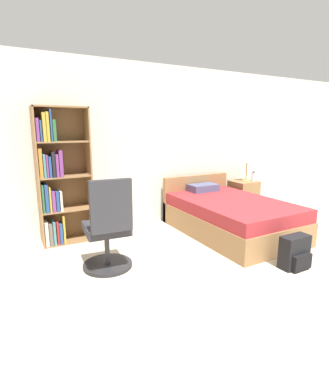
{
  "coord_description": "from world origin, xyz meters",
  "views": [
    {
      "loc": [
        -2.61,
        -1.27,
        1.61
      ],
      "look_at": [
        -0.83,
        1.98,
        0.81
      ],
      "focal_mm": 28.0,
      "sensor_mm": 36.0,
      "label": 1
    }
  ],
  "objects_px": {
    "nightstand": "(243,197)",
    "backpack_black": "(295,253)",
    "bookshelf": "(57,179)",
    "water_bottle": "(253,177)",
    "bed": "(229,215)",
    "office_chair": "(108,230)",
    "table_lamp": "(247,158)"
  },
  "relations": [
    {
      "from": "nightstand",
      "to": "backpack_black",
      "type": "distance_m",
      "value": 2.33
    },
    {
      "from": "bookshelf",
      "to": "nightstand",
      "type": "relative_size",
      "value": 3.04
    },
    {
      "from": "bookshelf",
      "to": "water_bottle",
      "type": "relative_size",
      "value": 10.23
    },
    {
      "from": "bookshelf",
      "to": "bed",
      "type": "xyz_separation_m",
      "value": [
        2.38,
        -0.8,
        -0.65
      ]
    },
    {
      "from": "bed",
      "to": "nightstand",
      "type": "distance_m",
      "value": 1.21
    },
    {
      "from": "office_chair",
      "to": "water_bottle",
      "type": "distance_m",
      "value": 3.29
    },
    {
      "from": "office_chair",
      "to": "nightstand",
      "type": "bearing_deg",
      "value": 19.57
    },
    {
      "from": "office_chair",
      "to": "water_bottle",
      "type": "bearing_deg",
      "value": 17.07
    },
    {
      "from": "nightstand",
      "to": "backpack_black",
      "type": "bearing_deg",
      "value": -118.27
    },
    {
      "from": "table_lamp",
      "to": "backpack_black",
      "type": "height_order",
      "value": "table_lamp"
    },
    {
      "from": "nightstand",
      "to": "water_bottle",
      "type": "relative_size",
      "value": 3.36
    },
    {
      "from": "bed",
      "to": "office_chair",
      "type": "xyz_separation_m",
      "value": [
        -2.04,
        -0.35,
        0.21
      ]
    },
    {
      "from": "office_chair",
      "to": "bookshelf",
      "type": "bearing_deg",
      "value": 105.99
    },
    {
      "from": "water_bottle",
      "to": "nightstand",
      "type": "bearing_deg",
      "value": 139.17
    },
    {
      "from": "nightstand",
      "to": "backpack_black",
      "type": "relative_size",
      "value": 1.59
    },
    {
      "from": "bed",
      "to": "backpack_black",
      "type": "relative_size",
      "value": 5.15
    },
    {
      "from": "bed",
      "to": "water_bottle",
      "type": "height_order",
      "value": "water_bottle"
    },
    {
      "from": "bed",
      "to": "table_lamp",
      "type": "relative_size",
      "value": 3.68
    },
    {
      "from": "office_chair",
      "to": "table_lamp",
      "type": "height_order",
      "value": "table_lamp"
    },
    {
      "from": "nightstand",
      "to": "backpack_black",
      "type": "xyz_separation_m",
      "value": [
        -1.1,
        -2.05,
        -0.12
      ]
    },
    {
      "from": "office_chair",
      "to": "backpack_black",
      "type": "relative_size",
      "value": 2.8
    },
    {
      "from": "bed",
      "to": "table_lamp",
      "type": "xyz_separation_m",
      "value": [
        1.0,
        0.71,
        0.77
      ]
    },
    {
      "from": "water_bottle",
      "to": "table_lamp",
      "type": "bearing_deg",
      "value": 135.9
    },
    {
      "from": "bookshelf",
      "to": "water_bottle",
      "type": "distance_m",
      "value": 3.48
    },
    {
      "from": "bookshelf",
      "to": "office_chair",
      "type": "xyz_separation_m",
      "value": [
        0.33,
        -1.15,
        -0.44
      ]
    },
    {
      "from": "bed",
      "to": "backpack_black",
      "type": "height_order",
      "value": "bed"
    },
    {
      "from": "nightstand",
      "to": "water_bottle",
      "type": "distance_m",
      "value": 0.43
    },
    {
      "from": "bookshelf",
      "to": "nightstand",
      "type": "distance_m",
      "value": 3.4
    },
    {
      "from": "nightstand",
      "to": "table_lamp",
      "type": "bearing_deg",
      "value": -28.13
    },
    {
      "from": "bed",
      "to": "bookshelf",
      "type": "bearing_deg",
      "value": 161.35
    },
    {
      "from": "table_lamp",
      "to": "backpack_black",
      "type": "xyz_separation_m",
      "value": [
        -1.13,
        -2.03,
        -0.86
      ]
    },
    {
      "from": "nightstand",
      "to": "water_bottle",
      "type": "bearing_deg",
      "value": -40.83
    }
  ]
}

